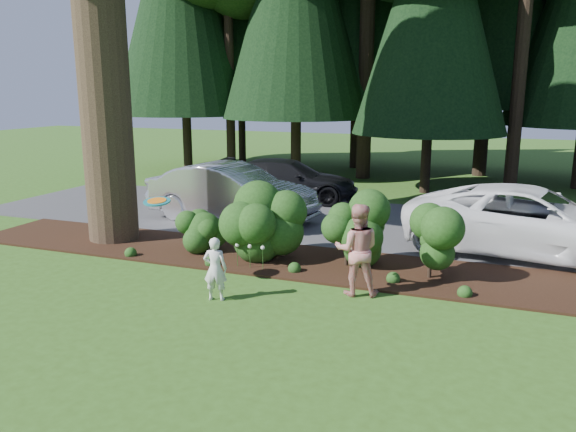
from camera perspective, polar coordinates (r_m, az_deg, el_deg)
The scene contains 11 objects.
ground at distance 10.07m, azimuth -8.02°, elevation -9.59°, with size 80.00×80.00×0.00m, color #2E4F16.
mulch_bed at distance 12.83m, azimuth -1.06°, elevation -4.39°, with size 16.00×2.50×0.05m, color black.
driveway at distance 16.72m, azimuth 4.34°, elevation -0.39°, with size 22.00×6.00×0.03m, color #38383A.
shrub_row at distance 12.26m, azimuth 2.07°, elevation -1.40°, with size 6.53×1.60×1.61m.
lily_cluster at distance 12.06m, azimuth -3.89°, elevation -3.21°, with size 0.69×0.09×0.57m.
car_silver_wagon at distance 16.47m, azimuth -5.79°, elevation 2.39°, with size 1.76×5.04×1.66m, color silver.
car_white_suv at distance 14.11m, azimuth 23.54°, elevation -0.52°, with size 2.64×5.72×1.59m, color white.
car_dark_suv at distance 19.42m, azimuth -0.06°, elevation 3.67°, with size 1.98×4.88×1.42m, color black.
child at distance 10.39m, azimuth -7.40°, elevation -5.35°, with size 0.44×0.29×1.20m, color silver.
adult at distance 10.58m, azimuth 7.04°, elevation -3.42°, with size 0.85×0.66×1.75m, color red.
frisbee at distance 10.97m, azimuth -13.18°, elevation 1.47°, with size 0.52×0.51×0.11m.
Camera 1 is at (4.55, -8.13, 3.81)m, focal length 35.00 mm.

